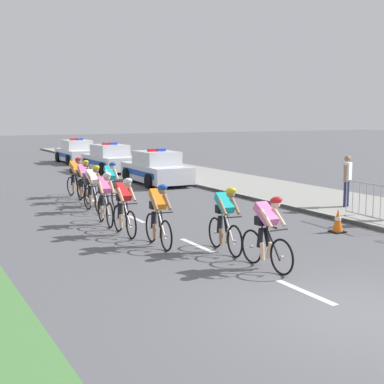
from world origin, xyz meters
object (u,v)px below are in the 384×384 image
at_px(cyclist_third, 159,214).
at_px(police_car_nearest, 156,169).
at_px(cyclist_sixth, 93,188).
at_px(cyclist_eighth, 84,180).
at_px(police_car_second, 109,159).
at_px(cyclist_seventh, 110,183).
at_px(cyclist_lead, 267,231).
at_px(cyclist_second, 225,218).
at_px(cyclist_fourth, 124,205).
at_px(spectator_middle, 347,177).
at_px(crowd_barrier_middle, 373,203).
at_px(cyclist_fifth, 105,197).
at_px(traffic_cone_near, 338,221).
at_px(cyclist_ninth, 76,176).
at_px(police_car_third, 77,152).

relative_size(cyclist_third, police_car_nearest, 0.39).
bearing_deg(cyclist_sixth, police_car_nearest, 50.20).
distance_m(cyclist_eighth, police_car_second, 10.84).
bearing_deg(cyclist_seventh, cyclist_lead, -89.44).
bearing_deg(cyclist_second, cyclist_seventh, 90.48).
distance_m(cyclist_fourth, cyclist_eighth, 5.91).
relative_size(cyclist_second, spectator_middle, 1.03).
bearing_deg(crowd_barrier_middle, cyclist_eighth, 126.62).
xyz_separation_m(cyclist_third, spectator_middle, (7.54, 1.78, 0.30)).
relative_size(cyclist_eighth, police_car_nearest, 0.39).
bearing_deg(cyclist_fifth, cyclist_fourth, -90.73).
relative_size(cyclist_sixth, traffic_cone_near, 2.69).
xyz_separation_m(police_car_second, traffic_cone_near, (-0.05, -18.05, -0.37)).
height_order(cyclist_seventh, police_car_nearest, police_car_nearest).
bearing_deg(cyclist_second, cyclist_fifth, 107.03).
bearing_deg(cyclist_fifth, crowd_barrier_middle, -28.84).
bearing_deg(cyclist_lead, cyclist_second, 90.90).
distance_m(cyclist_fifth, police_car_second, 15.10).
xyz_separation_m(cyclist_lead, spectator_middle, (6.42, 4.58, 0.30)).
bearing_deg(cyclist_eighth, cyclist_sixth, -98.85).
distance_m(cyclist_third, cyclist_eighth, 7.45).
relative_size(cyclist_second, cyclist_fifth, 1.00).
distance_m(police_car_nearest, traffic_cone_near, 11.85).
bearing_deg(crowd_barrier_middle, cyclist_seventh, 128.36).
relative_size(cyclist_fourth, cyclist_sixth, 1.00).
distance_m(cyclist_second, cyclist_ninth, 10.05).
relative_size(cyclist_second, cyclist_ninth, 1.00).
height_order(cyclist_seventh, police_car_second, police_car_second).
xyz_separation_m(cyclist_fifth, cyclist_eighth, (0.70, 4.31, 0.00)).
bearing_deg(cyclist_seventh, police_car_second, 70.61).
height_order(cyclist_second, cyclist_sixth, same).
relative_size(cyclist_third, spectator_middle, 1.03).
distance_m(cyclist_fifth, spectator_middle, 7.89).
distance_m(police_car_second, crowd_barrier_middle, 17.88).
bearing_deg(cyclist_ninth, cyclist_fourth, -96.56).
bearing_deg(police_car_third, cyclist_lead, -98.22).
bearing_deg(police_car_nearest, police_car_second, 89.99).
bearing_deg(cyclist_lead, police_car_third, 81.78).
xyz_separation_m(cyclist_sixth, cyclist_seventh, (0.89, 0.88, 0.00)).
bearing_deg(police_car_nearest, police_car_third, 90.00).
height_order(cyclist_sixth, cyclist_ninth, same).
bearing_deg(cyclist_second, cyclist_ninth, 92.94).
bearing_deg(cyclist_seventh, cyclist_third, -99.43).
bearing_deg(police_car_second, cyclist_third, -105.91).
distance_m(crowd_barrier_middle, traffic_cone_near, 1.55).
bearing_deg(cyclist_fourth, spectator_middle, 1.62).
distance_m(cyclist_ninth, traffic_cone_near, 10.50).
relative_size(cyclist_seventh, police_car_second, 0.39).
bearing_deg(cyclist_fifth, police_car_third, 75.84).
distance_m(cyclist_second, cyclist_third, 1.64).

